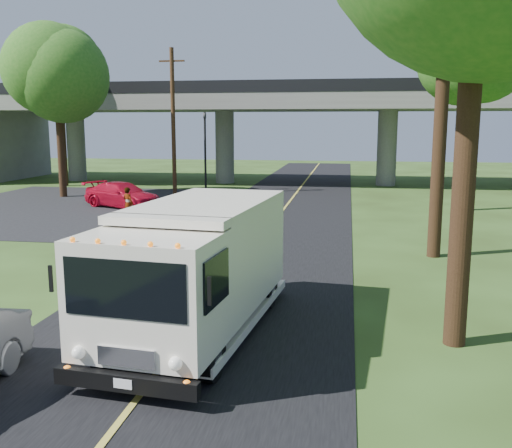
% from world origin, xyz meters
% --- Properties ---
extents(ground, '(120.00, 120.00, 0.00)m').
position_xyz_m(ground, '(0.00, 0.00, 0.00)').
color(ground, '#2B3D15').
rests_on(ground, ground).
extents(road, '(7.00, 90.00, 0.02)m').
position_xyz_m(road, '(0.00, 10.00, 0.01)').
color(road, black).
rests_on(road, ground).
extents(parking_lot, '(16.00, 18.00, 0.01)m').
position_xyz_m(parking_lot, '(-11.00, 18.00, 0.01)').
color(parking_lot, black).
rests_on(parking_lot, ground).
extents(lane_line, '(0.12, 90.00, 0.01)m').
position_xyz_m(lane_line, '(0.00, 10.00, 0.03)').
color(lane_line, gold).
rests_on(lane_line, road).
extents(overpass, '(54.00, 10.00, 7.30)m').
position_xyz_m(overpass, '(0.00, 32.00, 4.56)').
color(overpass, slate).
rests_on(overpass, ground).
extents(traffic_signal, '(0.18, 0.22, 5.20)m').
position_xyz_m(traffic_signal, '(-6.00, 26.00, 3.20)').
color(traffic_signal, black).
rests_on(traffic_signal, ground).
extents(utility_pole, '(1.60, 0.26, 9.00)m').
position_xyz_m(utility_pole, '(-7.50, 24.00, 4.59)').
color(utility_pole, '#472D19').
rests_on(utility_pole, ground).
extents(tree_right_far, '(5.77, 5.67, 10.99)m').
position_xyz_m(tree_right_far, '(9.21, 19.84, 8.30)').
color(tree_right_far, '#382314').
rests_on(tree_right_far, ground).
extents(tree_left_lot, '(5.60, 5.50, 10.50)m').
position_xyz_m(tree_left_lot, '(-13.79, 21.84, 7.90)').
color(tree_left_lot, '#382314').
rests_on(tree_left_lot, ground).
extents(tree_left_far, '(5.26, 5.16, 9.89)m').
position_xyz_m(tree_left_far, '(-16.79, 27.84, 7.45)').
color(tree_left_far, '#382314').
rests_on(tree_left_far, ground).
extents(step_van, '(3.08, 6.82, 2.78)m').
position_xyz_m(step_van, '(0.21, 0.70, 1.51)').
color(step_van, silver).
rests_on(step_van, ground).
extents(red_sedan, '(4.98, 3.56, 1.34)m').
position_xyz_m(red_sedan, '(-8.64, 18.30, 0.67)').
color(red_sedan, '#B40B23').
rests_on(red_sedan, ground).
extents(pedestrian, '(0.66, 0.56, 1.53)m').
position_xyz_m(pedestrian, '(-6.81, 14.50, 0.77)').
color(pedestrian, gray).
rests_on(pedestrian, ground).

